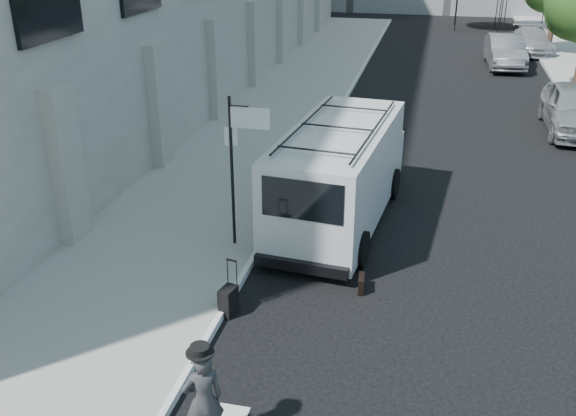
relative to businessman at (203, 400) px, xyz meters
The scene contains 10 objects.
ground 3.12m from the businessman, 66.77° to the left, with size 120.00×120.00×0.00m, color black.
sidewalk_left 19.03m from the businessman, 99.28° to the left, with size 4.50×48.00×0.15m, color gray.
sign_pole 6.35m from the businessman, 101.18° to the left, with size 1.03×0.07×3.50m.
businessman is the anchor object (origin of this frame).
briefcase 5.10m from the businessman, 70.25° to the left, with size 0.12×0.44×0.34m, color black.
suitcase 3.44m from the businessman, 102.13° to the left, with size 0.33×0.45×1.12m.
cargo_van 8.15m from the businessman, 85.00° to the left, with size 2.84×6.84×2.49m.
parked_car_a 19.01m from the businessman, 65.81° to the left, with size 2.02×5.01×1.71m, color gray.
parked_car_b 28.86m from the businessman, 77.62° to the left, with size 1.69×4.84×1.59m, color #53555B.
parked_car_c 33.33m from the businessman, 76.14° to the left, with size 1.91×4.71×1.37m, color #A2A4AA.
Camera 1 is at (1.62, -9.51, 7.13)m, focal length 40.00 mm.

